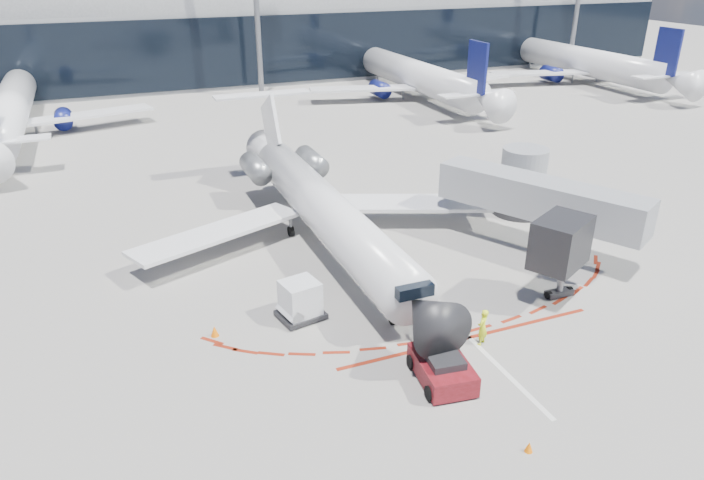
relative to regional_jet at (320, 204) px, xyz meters
name	(u,v)px	position (x,y,z in m)	size (l,w,h in m)	color
ground	(375,245)	(2.98, -2.04, -2.53)	(260.00, 260.00, 0.00)	slate
apron_centerline	(363,234)	(2.98, -0.04, -2.53)	(0.25, 40.00, 0.01)	silver
apron_stop_bar	(469,337)	(2.98, -13.54, -2.53)	(14.00, 0.25, 0.01)	maroon
terminal_building	(196,17)	(2.98, 62.93, 5.99)	(150.00, 24.15, 24.00)	#939698
jet_bridge	(534,197)	(12.77, -5.06, 0.47)	(10.03, 15.20, 4.90)	#979A9F
regional_jet	(320,204)	(0.00, 0.00, 0.00)	(24.57, 30.30, 7.59)	silver
pushback_tug	(442,369)	(0.05, -15.98, -1.92)	(2.65, 5.45, 1.39)	#520B0E
ramp_worker	(483,327)	(3.23, -14.21, -1.59)	(0.69, 0.45, 1.89)	#E8FF1A
uld_container	(300,300)	(-4.15, -8.67, -1.50)	(2.55, 2.28, 2.09)	black
safety_cone_left	(215,331)	(-8.61, -8.69, -2.25)	(0.41, 0.41, 0.56)	orange
safety_cone_right	(529,447)	(0.95, -21.07, -2.31)	(0.32, 0.32, 0.45)	orange
bg_airliner_1	(4,84)	(-20.63, 36.22, 2.70)	(32.38, 34.29, 10.48)	silver
bg_airliner_2	(416,54)	(26.38, 37.80, 2.85)	(33.28, 35.24, 10.77)	silver
bg_airliner_3	(585,42)	(53.88, 38.48, 2.99)	(34.17, 36.17, 11.05)	silver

